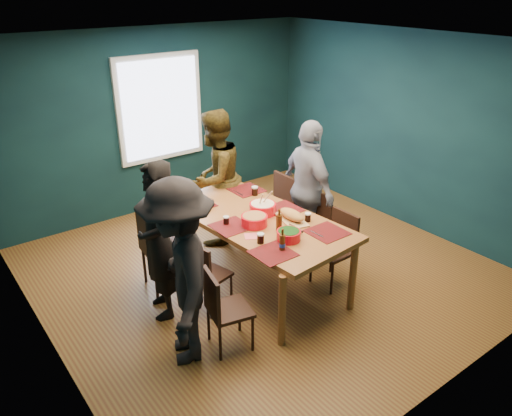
% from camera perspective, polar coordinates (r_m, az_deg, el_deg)
% --- Properties ---
extents(room, '(5.01, 5.01, 2.71)m').
position_cam_1_polar(room, '(5.83, -0.83, 5.58)').
color(room, brown).
rests_on(room, ground).
extents(dining_table, '(1.29, 2.31, 0.85)m').
position_cam_1_polar(dining_table, '(5.63, 0.23, -1.85)').
color(dining_table, '#9F602F').
rests_on(dining_table, floor).
extents(chair_left_far, '(0.49, 0.49, 0.99)m').
position_cam_1_polar(chair_left_far, '(5.73, -11.41, -4.05)').
color(chair_left_far, '#321810').
rests_on(chair_left_far, floor).
extents(chair_left_mid, '(0.45, 0.45, 0.83)m').
position_cam_1_polar(chair_left_mid, '(5.32, -5.93, -7.22)').
color(chair_left_mid, '#321810').
rests_on(chair_left_mid, floor).
extents(chair_left_near, '(0.46, 0.46, 0.85)m').
position_cam_1_polar(chair_left_near, '(4.79, -3.96, -10.99)').
color(chair_left_near, '#321810').
rests_on(chair_left_near, floor).
extents(chair_right_far, '(0.44, 0.44, 0.96)m').
position_cam_1_polar(chair_right_far, '(6.60, 2.57, 0.33)').
color(chair_right_far, '#321810').
rests_on(chair_right_far, floor).
extents(chair_right_mid, '(0.48, 0.48, 0.86)m').
position_cam_1_polar(chair_right_mid, '(6.35, 6.62, -1.47)').
color(chair_right_mid, '#321810').
rests_on(chair_right_mid, floor).
extents(chair_right_near, '(0.40, 0.40, 0.87)m').
position_cam_1_polar(chair_right_near, '(5.85, 9.39, -3.93)').
color(chair_right_near, '#321810').
rests_on(chair_right_near, floor).
extents(person_far_left, '(0.57, 0.71, 1.71)m').
position_cam_1_polar(person_far_left, '(5.18, -11.10, -3.74)').
color(person_far_left, black).
rests_on(person_far_left, floor).
extents(person_back, '(1.08, 0.97, 1.81)m').
position_cam_1_polar(person_back, '(6.56, -4.70, 3.41)').
color(person_back, black).
rests_on(person_back, floor).
extents(person_right, '(0.60, 1.09, 1.75)m').
position_cam_1_polar(person_right, '(6.32, 6.00, 2.21)').
color(person_right, white).
rests_on(person_right, floor).
extents(person_near_left, '(1.09, 1.33, 1.80)m').
position_cam_1_polar(person_near_left, '(4.53, -8.70, -7.43)').
color(person_near_left, black).
rests_on(person_near_left, floor).
extents(bowl_salad, '(0.29, 0.29, 0.12)m').
position_cam_1_polar(bowl_salad, '(5.40, -0.20, -1.39)').
color(bowl_salad, red).
rests_on(bowl_salad, dining_table).
extents(bowl_dumpling, '(0.30, 0.30, 0.28)m').
position_cam_1_polar(bowl_dumpling, '(5.67, 0.76, 0.01)').
color(bowl_dumpling, red).
rests_on(bowl_dumpling, dining_table).
extents(bowl_herbs, '(0.25, 0.25, 0.11)m').
position_cam_1_polar(bowl_herbs, '(5.11, 3.75, -3.09)').
color(bowl_herbs, red).
rests_on(bowl_herbs, dining_table).
extents(cutting_board, '(0.33, 0.57, 0.12)m').
position_cam_1_polar(cutting_board, '(5.52, 4.10, -0.90)').
color(cutting_board, tan).
rests_on(cutting_board, dining_table).
extents(small_bowl, '(0.16, 0.16, 0.07)m').
position_cam_1_polar(small_bowl, '(5.90, -5.60, 0.59)').
color(small_bowl, black).
rests_on(small_bowl, dining_table).
extents(beer_bottle_a, '(0.06, 0.06, 0.23)m').
position_cam_1_polar(beer_bottle_a, '(4.92, 3.02, -3.95)').
color(beer_bottle_a, '#49270D').
rests_on(beer_bottle_a, dining_table).
extents(beer_bottle_b, '(0.06, 0.06, 0.25)m').
position_cam_1_polar(beer_bottle_b, '(5.28, 2.65, -1.63)').
color(beer_bottle_b, '#49270D').
rests_on(beer_bottle_b, dining_table).
extents(cola_glass_a, '(0.08, 0.08, 0.11)m').
position_cam_1_polar(cola_glass_a, '(5.05, 0.53, -3.43)').
color(cola_glass_a, black).
rests_on(cola_glass_a, dining_table).
extents(cola_glass_b, '(0.07, 0.07, 0.10)m').
position_cam_1_polar(cola_glass_b, '(5.52, 5.95, -1.01)').
color(cola_glass_b, black).
rests_on(cola_glass_b, dining_table).
extents(cola_glass_c, '(0.08, 0.08, 0.11)m').
position_cam_1_polar(cola_glass_c, '(6.15, -0.14, 2.02)').
color(cola_glass_c, black).
rests_on(cola_glass_c, dining_table).
extents(cola_glass_d, '(0.07, 0.07, 0.09)m').
position_cam_1_polar(cola_glass_d, '(5.44, -3.43, -1.38)').
color(cola_glass_d, black).
rests_on(cola_glass_d, dining_table).
extents(napkin_a, '(0.14, 0.14, 0.00)m').
position_cam_1_polar(napkin_a, '(5.84, 2.55, 0.06)').
color(napkin_a, '#ED646E').
rests_on(napkin_a, dining_table).
extents(napkin_b, '(0.19, 0.19, 0.00)m').
position_cam_1_polar(napkin_b, '(5.20, -0.55, -3.23)').
color(napkin_b, '#ED646E').
rests_on(napkin_b, dining_table).
extents(napkin_c, '(0.13, 0.13, 0.00)m').
position_cam_1_polar(napkin_c, '(5.33, 7.28, -2.71)').
color(napkin_c, '#ED646E').
rests_on(napkin_c, dining_table).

